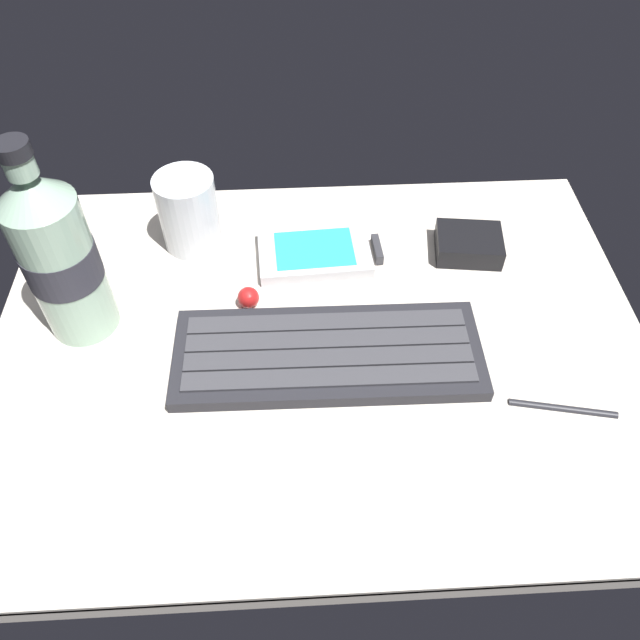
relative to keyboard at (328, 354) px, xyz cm
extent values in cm
cube|color=beige|center=(-0.63, 2.33, -1.81)|extent=(64.00, 48.00, 2.00)
cube|color=beige|center=(-0.63, -21.07, -0.41)|extent=(64.00, 1.20, 0.80)
cube|color=#232328|center=(0.00, 0.00, -0.11)|extent=(29.12, 11.33, 1.40)
cube|color=#3D3D42|center=(0.04, 3.30, 0.74)|extent=(26.70, 2.30, 0.30)
cube|color=#3D3D42|center=(0.01, 1.10, 0.74)|extent=(26.70, 2.30, 0.30)
cube|color=#3D3D42|center=(-0.01, -1.10, 0.74)|extent=(26.70, 2.30, 0.30)
cube|color=#3D3D42|center=(-0.04, -3.30, 0.74)|extent=(26.70, 2.30, 0.30)
cube|color=silver|center=(-0.13, 13.83, -0.11)|extent=(12.41, 8.26, 1.40)
cube|color=#2DB7D1|center=(-0.13, 13.83, 0.64)|extent=(8.72, 6.39, 0.10)
cube|color=#333338|center=(6.26, 14.19, -0.11)|extent=(1.01, 3.84, 1.12)
cylinder|color=silver|center=(-13.97, 17.26, 3.44)|extent=(6.40, 6.40, 8.50)
cylinder|color=brown|center=(-13.97, 17.26, 2.45)|extent=(5.50, 5.50, 6.12)
cylinder|color=#9EC1A8|center=(-23.83, 5.92, 6.69)|extent=(6.60, 6.60, 15.00)
cone|color=#9EC1A8|center=(-23.83, 5.92, 15.59)|extent=(6.60, 6.60, 2.80)
cylinder|color=#9EC1A8|center=(-23.83, 5.92, 17.89)|extent=(2.51, 2.51, 1.80)
cylinder|color=black|center=(-23.83, 5.92, 19.39)|extent=(2.77, 2.77, 1.20)
cylinder|color=#2D2D38|center=(-23.83, 5.92, 7.44)|extent=(6.73, 6.73, 3.80)
cube|color=black|center=(16.23, 13.89, 0.39)|extent=(7.65, 6.44, 2.40)
sphere|color=red|center=(-7.63, 7.33, 0.29)|extent=(2.20, 2.20, 2.20)
cylinder|color=#26262B|center=(20.63, -6.72, -0.46)|extent=(9.45, 2.60, 0.70)
camera|label=1|loc=(-2.67, -36.24, 47.21)|focal=35.44mm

